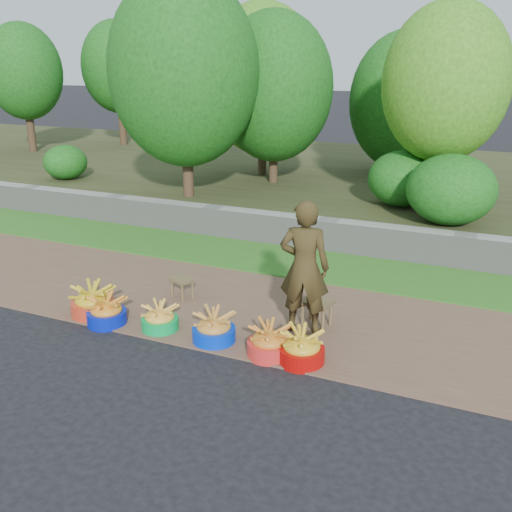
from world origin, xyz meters
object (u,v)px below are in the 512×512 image
at_px(basin_c, 160,319).
at_px(vendor_woman, 304,267).
at_px(basin_b, 107,312).
at_px(stool_right, 317,306).
at_px(basin_a, 93,302).
at_px(basin_f, 302,349).
at_px(basin_e, 269,342).
at_px(stool_left, 182,282).
at_px(basin_d, 214,329).

distance_m(basin_c, vendor_woman, 1.86).
relative_size(basin_b, stool_right, 1.18).
height_order(basin_a, basin_c, basin_a).
relative_size(basin_a, basin_f, 1.10).
bearing_deg(vendor_woman, basin_c, 12.31).
xyz_separation_m(basin_c, basin_e, (1.46, -0.05, 0.02)).
bearing_deg(stool_right, stool_left, 177.58).
distance_m(basin_b, stool_right, 2.60).
distance_m(basin_b, stool_left, 1.17).
bearing_deg(basin_a, vendor_woman, 13.94).
bearing_deg(basin_a, basin_c, -0.89).
relative_size(basin_f, stool_left, 1.30).
xyz_separation_m(basin_e, vendor_woman, (0.14, 0.72, 0.66)).
distance_m(basin_c, basin_f, 1.84).
relative_size(basin_d, vendor_woman, 0.31).
xyz_separation_m(stool_right, vendor_woman, (-0.10, -0.21, 0.55)).
xyz_separation_m(basin_e, basin_f, (0.38, 0.00, 0.00)).
distance_m(basin_a, stool_right, 2.86).
bearing_deg(stool_right, basin_b, -157.48).
bearing_deg(basin_e, stool_right, 75.34).
relative_size(basin_b, basin_e, 0.99).
bearing_deg(basin_d, vendor_woman, 38.15).
relative_size(basin_a, basin_d, 1.09).
bearing_deg(stool_left, basin_a, -129.05).
bearing_deg(basin_c, stool_right, 27.18).
distance_m(basin_f, vendor_woman, 1.00).
height_order(basin_e, stool_right, basin_e).
distance_m(basin_b, basin_f, 2.54).
distance_m(basin_a, basin_b, 0.35).
relative_size(basin_c, basin_f, 0.89).
height_order(basin_b, basin_d, basin_d).
bearing_deg(basin_e, basin_f, 0.22).
bearing_deg(vendor_woman, basin_b, 8.61).
relative_size(basin_e, basin_f, 0.98).
height_order(basin_a, vendor_woman, vendor_woman).
bearing_deg(stool_right, basin_e, -104.66).
distance_m(basin_e, stool_left, 2.00).
bearing_deg(basin_a, basin_d, -0.70).
bearing_deg(basin_c, vendor_woman, 22.63).
height_order(basin_d, vendor_woman, vendor_woman).
bearing_deg(basin_c, basin_e, -2.01).
height_order(basin_a, basin_e, basin_a).
height_order(basin_b, stool_right, basin_b).
bearing_deg(basin_a, basin_b, -22.97).
xyz_separation_m(basin_c, stool_left, (-0.26, 0.96, 0.09)).
height_order(basin_c, stool_left, basin_c).
distance_m(basin_d, stool_left, 1.39).
distance_m(basin_a, basin_c, 1.02).
height_order(basin_c, stool_right, stool_right).
distance_m(basin_d, basin_e, 0.72).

